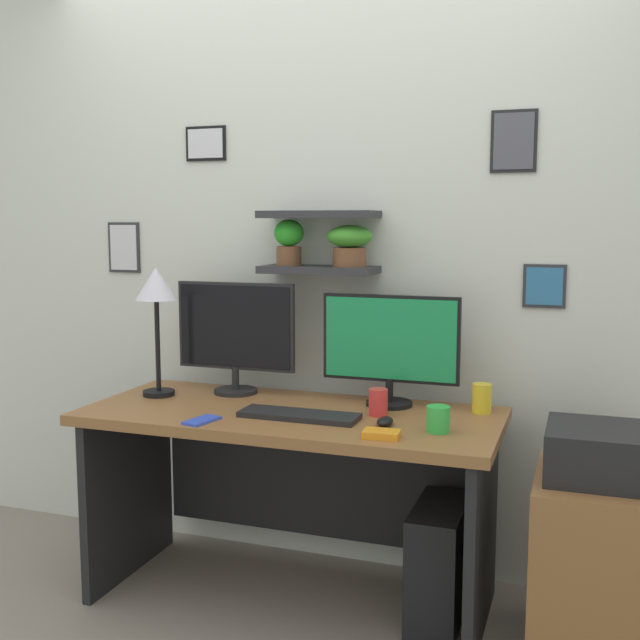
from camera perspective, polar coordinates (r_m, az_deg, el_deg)
name	(u,v)px	position (r m, az deg, el deg)	size (l,w,h in m)	color
ground_plane	(292,599)	(3.19, -2.12, -19.94)	(8.00, 8.00, 0.00)	gray
back_wall_assembly	(328,247)	(3.25, 0.61, 5.40)	(4.40, 0.24, 2.70)	silver
desk	(296,461)	(3.03, -1.79, -10.42)	(1.57, 0.68, 0.75)	brown
monitor_left	(236,333)	(3.20, -6.27, -0.95)	(0.52, 0.18, 0.46)	black
monitor_right	(390,345)	(2.98, 5.23, -1.88)	(0.54, 0.18, 0.43)	black
keyboard	(299,415)	(2.82, -1.56, -7.07)	(0.44, 0.14, 0.02)	black
computer_mouse	(385,421)	(2.73, 4.84, -7.50)	(0.06, 0.09, 0.03)	black
desk_lamp	(156,295)	(3.18, -12.04, 1.84)	(0.17, 0.17, 0.53)	black
cell_phone	(202,420)	(2.80, -8.75, -7.37)	(0.07, 0.14, 0.01)	blue
coffee_mug	(438,419)	(2.66, 8.75, -7.27)	(0.08, 0.08, 0.09)	green
pen_cup	(378,402)	(2.85, 4.33, -6.10)	(0.07, 0.07, 0.10)	red
scissors_tray	(381,434)	(2.58, 4.57, -8.43)	(0.12, 0.08, 0.02)	orange
water_cup	(482,398)	(2.95, 11.91, -5.70)	(0.07, 0.07, 0.11)	yellow
drawer_cabinet	(600,569)	(2.85, 20.07, -16.91)	(0.44, 0.50, 0.62)	brown
printer	(606,454)	(2.72, 20.44, -9.26)	(0.38, 0.34, 0.17)	black
computer_tower_right	(439,563)	(2.99, 8.82, -17.34)	(0.18, 0.40, 0.44)	black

